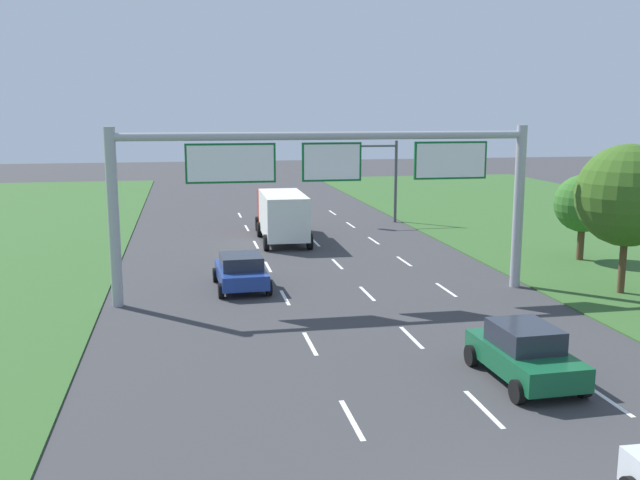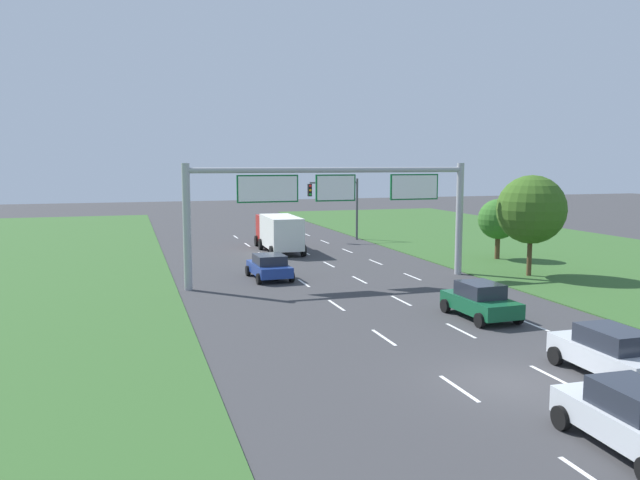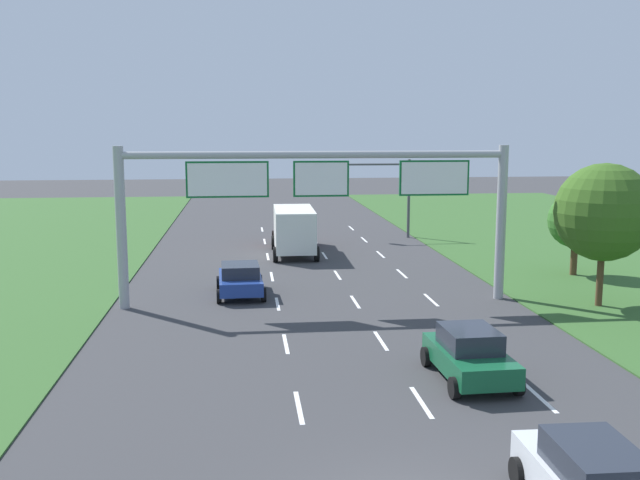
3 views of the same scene
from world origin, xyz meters
TOP-DOWN VIEW (x-y plane):
  - ground_plane at (0.00, 0.00)m, footprint 200.00×200.00m
  - lane_dashes_inner_left at (-1.75, 12.00)m, footprint 0.14×62.40m
  - lane_dashes_inner_right at (1.75, 12.00)m, footprint 0.14×62.40m
  - lane_dashes_slip at (5.25, 12.00)m, footprint 0.14×62.40m
  - car_near_red at (3.49, -0.53)m, footprint 2.05×4.22m
  - car_lead_silver at (0.13, -5.02)m, footprint 2.08×4.15m
  - car_mid_lane at (-3.39, 19.87)m, footprint 2.33×4.07m
  - car_far_ahead at (3.68, 7.66)m, footprint 2.24×4.04m
  - box_truck at (-0.08, 31.35)m, footprint 2.81×7.99m
  - sign_gantry at (0.11, 17.97)m, footprint 17.24×0.44m
  - traffic_light_mast at (6.63, 36.68)m, footprint 4.76×0.49m
  - roadside_tree_mid at (12.20, 15.96)m, footprint 4.22×4.22m
  - roadside_tree_far at (14.17, 22.48)m, footprint 2.91×2.91m

SIDE VIEW (x-z plane):
  - ground_plane at x=0.00m, z-range 0.00..0.00m
  - lane_dashes_inner_left at x=-1.75m, z-range 0.00..0.01m
  - lane_dashes_inner_right at x=1.75m, z-range 0.00..0.01m
  - lane_dashes_slip at x=5.25m, z-range 0.00..0.01m
  - car_mid_lane at x=-3.39m, z-range 0.02..1.53m
  - car_far_ahead at x=3.68m, z-range 0.00..1.62m
  - car_lead_silver at x=0.13m, z-range -0.02..1.67m
  - car_near_red at x=3.49m, z-range 0.01..1.67m
  - box_truck at x=-0.08m, z-range 0.16..3.04m
  - roadside_tree_far at x=14.17m, z-range 0.74..5.16m
  - traffic_light_mast at x=6.63m, z-range 1.07..6.67m
  - roadside_tree_mid at x=12.20m, z-range 1.02..7.31m
  - sign_gantry at x=0.11m, z-range 1.45..8.45m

